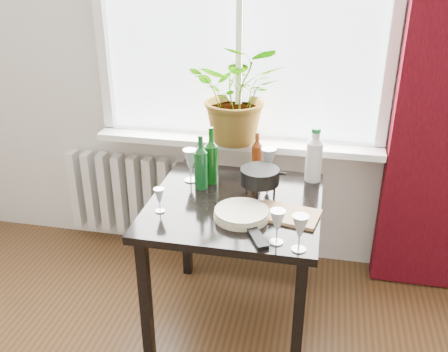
% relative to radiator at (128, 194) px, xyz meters
% --- Properties ---
extents(window, '(1.72, 0.08, 1.62)m').
position_rel_radiator_xyz_m(window, '(0.75, 0.04, 1.22)').
color(window, white).
rests_on(window, ground).
extents(windowsill, '(1.72, 0.20, 0.04)m').
position_rel_radiator_xyz_m(windowsill, '(0.75, -0.03, 0.44)').
color(windowsill, white).
rests_on(windowsill, ground).
extents(radiator, '(0.80, 0.10, 0.55)m').
position_rel_radiator_xyz_m(radiator, '(0.00, 0.00, 0.00)').
color(radiator, silver).
rests_on(radiator, ground).
extents(table, '(0.85, 0.85, 0.74)m').
position_rel_radiator_xyz_m(table, '(0.85, -0.63, 0.27)').
color(table, black).
rests_on(table, ground).
extents(potted_plant, '(0.54, 0.47, 0.58)m').
position_rel_radiator_xyz_m(potted_plant, '(0.77, -0.07, 0.76)').
color(potted_plant, '#2D7D21').
rests_on(potted_plant, windowsill).
extents(wine_bottle_left, '(0.07, 0.07, 0.29)m').
position_rel_radiator_xyz_m(wine_bottle_left, '(0.65, -0.51, 0.51)').
color(wine_bottle_left, '#0C4017').
rests_on(wine_bottle_left, table).
extents(wine_bottle_right, '(0.08, 0.08, 0.31)m').
position_rel_radiator_xyz_m(wine_bottle_right, '(0.69, -0.43, 0.52)').
color(wine_bottle_right, '#0B3C0E').
rests_on(wine_bottle_right, table).
extents(bottle_amber, '(0.06, 0.06, 0.24)m').
position_rel_radiator_xyz_m(bottle_amber, '(0.90, -0.26, 0.48)').
color(bottle_amber, '#67260B').
rests_on(bottle_amber, table).
extents(cleaning_bottle, '(0.09, 0.09, 0.31)m').
position_rel_radiator_xyz_m(cleaning_bottle, '(1.22, -0.30, 0.51)').
color(cleaning_bottle, silver).
rests_on(cleaning_bottle, table).
extents(wineglass_front_right, '(0.07, 0.07, 0.16)m').
position_rel_radiator_xyz_m(wineglass_front_right, '(1.09, -0.96, 0.44)').
color(wineglass_front_right, silver).
rests_on(wineglass_front_right, table).
extents(wineglass_far_right, '(0.09, 0.09, 0.17)m').
position_rel_radiator_xyz_m(wineglass_far_right, '(1.19, -1.00, 0.44)').
color(wineglass_far_right, '#B6C0C4').
rests_on(wineglass_far_right, table).
extents(wineglass_back_center, '(0.11, 0.11, 0.20)m').
position_rel_radiator_xyz_m(wineglass_back_center, '(0.98, -0.37, 0.46)').
color(wineglass_back_center, '#B1B6BF').
rests_on(wineglass_back_center, table).
extents(wineglass_back_left, '(0.09, 0.09, 0.19)m').
position_rel_radiator_xyz_m(wineglass_back_left, '(0.57, -0.44, 0.45)').
color(wineglass_back_left, silver).
rests_on(wineglass_back_left, table).
extents(wineglass_front_left, '(0.06, 0.06, 0.13)m').
position_rel_radiator_xyz_m(wineglass_front_left, '(0.52, -0.80, 0.42)').
color(wineglass_front_left, silver).
rests_on(wineglass_front_left, table).
extents(plate_stack, '(0.34, 0.34, 0.04)m').
position_rel_radiator_xyz_m(plate_stack, '(0.91, -0.78, 0.38)').
color(plate_stack, beige).
rests_on(plate_stack, table).
extents(fondue_pot, '(0.24, 0.21, 0.15)m').
position_rel_radiator_xyz_m(fondue_pot, '(0.96, -0.55, 0.44)').
color(fondue_pot, black).
rests_on(fondue_pot, table).
extents(tv_remote, '(0.12, 0.17, 0.02)m').
position_rel_radiator_xyz_m(tv_remote, '(1.01, -0.96, 0.37)').
color(tv_remote, black).
rests_on(tv_remote, table).
extents(cutting_board, '(0.32, 0.24, 0.02)m').
position_rel_radiator_xyz_m(cutting_board, '(1.12, -0.72, 0.37)').
color(cutting_board, '#A67A4B').
rests_on(cutting_board, table).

